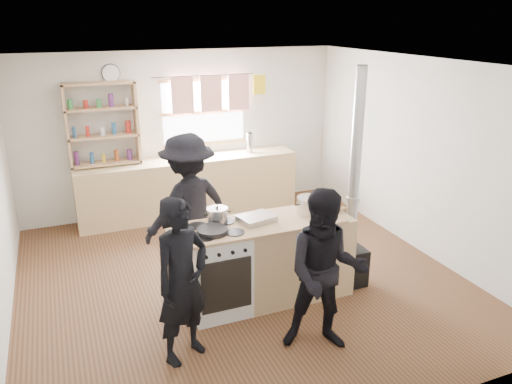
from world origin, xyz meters
TOP-DOWN VIEW (x-y plane):
  - ground at (0.00, 0.00)m, footprint 5.00×5.00m
  - back_counter at (0.00, 2.22)m, footprint 3.40×0.55m
  - shelving_unit at (-1.20, 2.34)m, footprint 1.00×0.28m
  - thermos at (1.01, 2.22)m, footprint 0.10×0.10m
  - cooking_island at (0.14, -0.55)m, footprint 1.97×0.64m
  - skillet_greens at (-0.51, -0.63)m, footprint 0.40×0.40m
  - roast_tray at (0.01, -0.51)m, footprint 0.41×0.35m
  - stockpot_stove at (-0.38, -0.38)m, footprint 0.22×0.22m
  - stockpot_counter at (0.63, -0.53)m, footprint 0.28×0.28m
  - bread_board at (0.91, -0.53)m, footprint 0.34×0.29m
  - flue_heater at (1.13, -0.60)m, footprint 0.35×0.35m
  - person_near_left at (-0.96, -1.17)m, footprint 0.67×0.59m
  - person_near_right at (0.28, -1.52)m, footprint 0.94×0.85m
  - person_far at (-0.50, 0.33)m, footprint 1.27×0.98m

SIDE VIEW (x-z plane):
  - ground at x=0.00m, z-range -0.01..0.00m
  - back_counter at x=0.00m, z-range 0.00..0.90m
  - cooking_island at x=0.14m, z-range 0.00..0.93m
  - flue_heater at x=1.13m, z-range -0.59..1.91m
  - person_near_left at x=-0.96m, z-range 0.00..1.55m
  - person_near_right at x=0.28m, z-range 0.00..1.57m
  - person_far at x=-0.50m, z-range 0.00..1.73m
  - skillet_greens at x=-0.51m, z-range 0.93..0.98m
  - roast_tray at x=0.01m, z-range 0.93..1.00m
  - bread_board at x=0.91m, z-range 0.92..1.04m
  - stockpot_stove at x=-0.38m, z-range 0.92..1.10m
  - stockpot_counter at x=0.63m, z-range 0.92..1.13m
  - thermos at x=1.01m, z-range 0.90..1.21m
  - shelving_unit at x=-1.20m, z-range 0.91..2.11m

